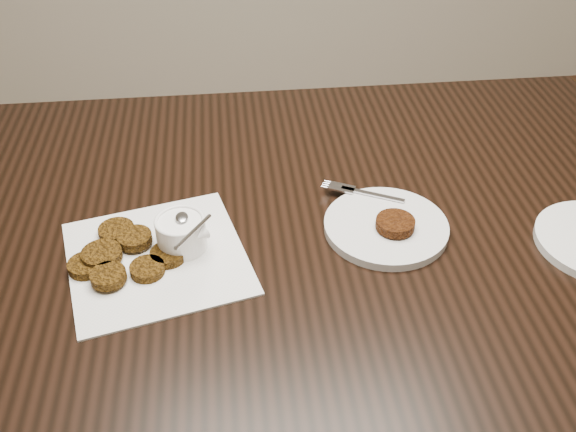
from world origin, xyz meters
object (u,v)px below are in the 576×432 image
object	(u,v)px
table	(281,361)
napkin	(157,258)
sauce_ramekin	(179,219)
plate_with_patty	(386,223)

from	to	relation	value
table	napkin	size ratio (longest dim) A/B	5.46
table	sauce_ramekin	world-z (taller)	sauce_ramekin
napkin	sauce_ramekin	distance (m)	0.08
napkin	sauce_ramekin	size ratio (longest dim) A/B	2.39
napkin	plate_with_patty	bearing A→B (deg)	4.72
napkin	plate_with_patty	world-z (taller)	plate_with_patty
plate_with_patty	table	bearing A→B (deg)	164.94
napkin	table	bearing A→B (deg)	20.98
sauce_ramekin	plate_with_patty	xyz separation A→B (m)	(0.34, 0.01, -0.05)
napkin	plate_with_patty	xyz separation A→B (m)	(0.38, 0.03, 0.01)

